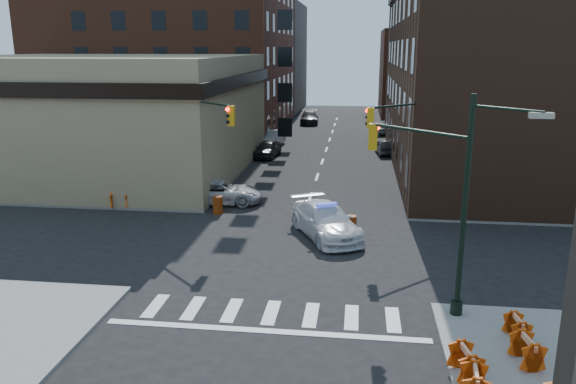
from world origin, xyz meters
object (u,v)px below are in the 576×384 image
(parked_car_wfar, at_px, (272,138))
(pedestrian_b, at_px, (171,187))
(pedestrian_a, at_px, (156,192))
(barrel_road, at_px, (351,224))
(pickup, at_px, (220,192))
(police_car, at_px, (326,221))
(barrel_bank, at_px, (218,205))
(barricade_nw_a, at_px, (179,193))
(parked_car_wnear, at_px, (267,149))
(barricade_se_a, at_px, (517,328))
(parked_car_enear, at_px, (385,147))

(parked_car_wfar, height_order, pedestrian_b, pedestrian_b)
(pedestrian_a, xyz_separation_m, barrel_road, (12.09, -3.48, -0.47))
(pickup, relative_size, pedestrian_b, 3.28)
(police_car, relative_size, parked_car_wfar, 1.20)
(barrel_bank, bearing_deg, barricade_nw_a, 142.83)
(barrel_bank, xyz_separation_m, barricade_nw_a, (-3.17, 2.40, 0.03))
(barrel_bank, bearing_deg, police_car, -26.94)
(police_car, bearing_deg, pedestrian_a, 133.00)
(parked_car_wnear, xyz_separation_m, parked_car_wfar, (-0.44, 5.72, 0.04))
(barricade_se_a, bearing_deg, barrel_bank, 39.66)
(barricade_se_a, bearing_deg, parked_car_wfar, 15.15)
(pedestrian_a, bearing_deg, barricade_se_a, -11.50)
(police_car, relative_size, parked_car_enear, 1.50)
(barricade_se_a, height_order, barricade_nw_a, barricade_nw_a)
(barricade_se_a, bearing_deg, barrel_road, 22.00)
(barrel_bank, bearing_deg, barricade_se_a, -44.79)
(pedestrian_b, relative_size, barricade_nw_a, 1.47)
(parked_car_enear, xyz_separation_m, pedestrian_b, (-14.32, -18.28, 0.32))
(police_car, distance_m, barricade_nw_a, 11.38)
(police_car, height_order, barrel_road, police_car)
(parked_car_enear, bearing_deg, pedestrian_b, 45.17)
(barrel_bank, bearing_deg, pickup, 99.79)
(parked_car_enear, distance_m, barricade_se_a, 34.29)
(pedestrian_a, distance_m, barrel_road, 12.59)
(pickup, bearing_deg, parked_car_enear, -36.94)
(parked_car_wnear, distance_m, pedestrian_a, 17.49)
(parked_car_wnear, relative_size, barricade_nw_a, 4.10)
(pickup, relative_size, pedestrian_a, 3.28)
(parked_car_wnear, height_order, barricade_se_a, parked_car_wnear)
(pedestrian_b, bearing_deg, barricade_nw_a, 8.15)
(barrel_road, bearing_deg, barricade_se_a, -62.45)
(pedestrian_a, bearing_deg, parked_car_wnear, 103.52)
(parked_car_wnear, bearing_deg, pedestrian_a, -97.11)
(parked_car_wfar, xyz_separation_m, pedestrian_a, (-3.77, -22.70, 0.15))
(parked_car_wfar, relative_size, barrel_bank, 4.55)
(pedestrian_b, distance_m, barrel_road, 12.68)
(barrel_road, relative_size, barricade_nw_a, 0.88)
(parked_car_enear, xyz_separation_m, pedestrian_a, (-14.77, -19.79, 0.31))
(parked_car_enear, bearing_deg, barricade_nw_a, 46.07)
(parked_car_enear, height_order, barricade_se_a, parked_car_enear)
(police_car, relative_size, barricade_se_a, 5.46)
(police_car, height_order, pedestrian_a, pedestrian_a)
(parked_car_enear, bearing_deg, police_car, 73.75)
(barrel_bank, bearing_deg, barrel_road, -18.47)
(parked_car_wfar, bearing_deg, barricade_se_a, -62.81)
(pedestrian_a, bearing_deg, pickup, 47.76)
(pickup, distance_m, barricade_se_a, 21.10)
(pickup, bearing_deg, barricade_nw_a, 80.01)
(parked_car_wnear, relative_size, parked_car_wfar, 0.92)
(pedestrian_b, bearing_deg, barrel_road, -22.41)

